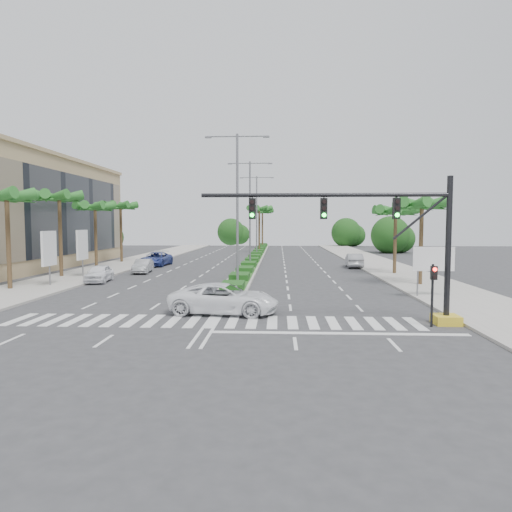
# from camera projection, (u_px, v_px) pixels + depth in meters

# --- Properties ---
(ground) EXTENTS (160.00, 160.00, 0.00)m
(ground) POSITION_uv_depth(u_px,v_px,m) (213.00, 322.00, 22.86)
(ground) COLOR #333335
(ground) RESTS_ON ground
(footpath_right) EXTENTS (6.00, 120.00, 0.15)m
(footpath_right) POSITION_uv_depth(u_px,v_px,m) (408.00, 276.00, 42.02)
(footpath_right) COLOR gray
(footpath_right) RESTS_ON ground
(footpath_left) EXTENTS (6.00, 120.00, 0.15)m
(footpath_left) POSITION_uv_depth(u_px,v_px,m) (85.00, 274.00, 43.53)
(footpath_left) COLOR gray
(footpath_left) RESTS_ON ground
(median) EXTENTS (2.20, 75.00, 0.20)m
(median) POSITION_uv_depth(u_px,v_px,m) (256.00, 256.00, 67.68)
(median) COLOR gray
(median) RESTS_ON ground
(median_grass) EXTENTS (1.80, 75.00, 0.04)m
(median_grass) POSITION_uv_depth(u_px,v_px,m) (256.00, 255.00, 67.67)
(median_grass) COLOR #234E1A
(median_grass) RESTS_ON median
(building) EXTENTS (12.00, 36.00, 12.00)m
(building) POSITION_uv_depth(u_px,v_px,m) (10.00, 214.00, 49.63)
(building) COLOR tan
(building) RESTS_ON ground
(signal_gantry) EXTENTS (12.60, 1.20, 7.20)m
(signal_gantry) POSITION_uv_depth(u_px,v_px,m) (401.00, 254.00, 22.15)
(signal_gantry) COLOR gold
(signal_gantry) RESTS_ON ground
(pedestrian_signal) EXTENTS (0.28, 0.36, 3.00)m
(pedestrian_signal) POSITION_uv_depth(u_px,v_px,m) (433.00, 284.00, 21.51)
(pedestrian_signal) COLOR black
(pedestrian_signal) RESTS_ON ground
(direction_sign) EXTENTS (2.70, 0.11, 3.40)m
(direction_sign) POSITION_uv_depth(u_px,v_px,m) (434.00, 261.00, 29.98)
(direction_sign) COLOR slate
(direction_sign) RESTS_ON ground
(billboard_near) EXTENTS (0.18, 2.10, 4.35)m
(billboard_near) POSITION_uv_depth(u_px,v_px,m) (49.00, 249.00, 35.32)
(billboard_near) COLOR slate
(billboard_near) RESTS_ON ground
(billboard_far) EXTENTS (0.18, 2.10, 4.35)m
(billboard_far) POSITION_uv_depth(u_px,v_px,m) (82.00, 245.00, 41.30)
(billboard_far) COLOR slate
(billboard_far) RESTS_ON ground
(palm_left_near) EXTENTS (4.57, 4.68, 7.55)m
(palm_left_near) POSITION_uv_depth(u_px,v_px,m) (7.00, 199.00, 33.17)
(palm_left_near) COLOR brown
(palm_left_near) RESTS_ON ground
(palm_left_mid) EXTENTS (4.57, 4.68, 7.95)m
(palm_left_mid) POSITION_uv_depth(u_px,v_px,m) (59.00, 200.00, 41.11)
(palm_left_mid) COLOR brown
(palm_left_mid) RESTS_ON ground
(palm_left_far) EXTENTS (4.57, 4.68, 7.35)m
(palm_left_far) POSITION_uv_depth(u_px,v_px,m) (95.00, 209.00, 49.12)
(palm_left_far) COLOR brown
(palm_left_far) RESTS_ON ground
(palm_left_end) EXTENTS (4.57, 4.68, 7.75)m
(palm_left_end) POSITION_uv_depth(u_px,v_px,m) (121.00, 208.00, 57.06)
(palm_left_end) COLOR brown
(palm_left_end) RESTS_ON ground
(palm_right_near) EXTENTS (4.57, 4.68, 7.05)m
(palm_right_near) POSITION_uv_depth(u_px,v_px,m) (422.00, 207.00, 35.65)
(palm_right_near) COLOR brown
(palm_right_near) RESTS_ON ground
(palm_right_far) EXTENTS (4.57, 4.68, 6.75)m
(palm_right_far) POSITION_uv_depth(u_px,v_px,m) (396.00, 213.00, 43.64)
(palm_right_far) COLOR brown
(palm_right_far) RESTS_ON ground
(palm_median_a) EXTENTS (4.57, 4.68, 8.05)m
(palm_median_a) POSITION_uv_depth(u_px,v_px,m) (259.00, 210.00, 77.15)
(palm_median_a) COLOR brown
(palm_median_a) RESTS_ON ground
(palm_median_b) EXTENTS (4.57, 4.68, 8.05)m
(palm_median_b) POSITION_uv_depth(u_px,v_px,m) (262.00, 213.00, 92.09)
(palm_median_b) COLOR brown
(palm_median_b) RESTS_ON ground
(streetlight_near) EXTENTS (5.10, 0.25, 12.00)m
(streetlight_near) POSITION_uv_depth(u_px,v_px,m) (237.00, 200.00, 36.32)
(streetlight_near) COLOR slate
(streetlight_near) RESTS_ON ground
(streetlight_mid) EXTENTS (5.10, 0.25, 12.00)m
(streetlight_mid) POSITION_uv_depth(u_px,v_px,m) (250.00, 207.00, 52.26)
(streetlight_mid) COLOR slate
(streetlight_mid) RESTS_ON ground
(streetlight_far) EXTENTS (5.10, 0.25, 12.00)m
(streetlight_far) POSITION_uv_depth(u_px,v_px,m) (257.00, 211.00, 68.21)
(streetlight_far) COLOR slate
(streetlight_far) RESTS_ON ground
(car_parked_a) EXTENTS (2.24, 4.50, 1.47)m
(car_parked_a) POSITION_uv_depth(u_px,v_px,m) (99.00, 273.00, 38.37)
(car_parked_a) COLOR white
(car_parked_a) RESTS_ON ground
(car_parked_b) EXTENTS (1.82, 4.27, 1.37)m
(car_parked_b) POSITION_uv_depth(u_px,v_px,m) (143.00, 266.00, 45.50)
(car_parked_b) COLOR #B9BABE
(car_parked_b) RESTS_ON ground
(car_parked_c) EXTENTS (2.93, 5.85, 1.59)m
(car_parked_c) POSITION_uv_depth(u_px,v_px,m) (156.00, 259.00, 53.22)
(car_parked_c) COLOR #2E3F8F
(car_parked_c) RESTS_ON ground
(car_parked_d) EXTENTS (2.24, 5.29, 1.52)m
(car_parked_d) POSITION_uv_depth(u_px,v_px,m) (156.00, 257.00, 56.19)
(car_parked_d) COLOR silver
(car_parked_d) RESTS_ON ground
(car_crossing) EXTENTS (6.17, 3.30, 1.65)m
(car_crossing) POSITION_uv_depth(u_px,v_px,m) (224.00, 299.00, 24.90)
(car_crossing) COLOR white
(car_crossing) RESTS_ON ground
(car_right) EXTENTS (1.93, 4.86, 1.57)m
(car_right) POSITION_uv_depth(u_px,v_px,m) (354.00, 260.00, 51.23)
(car_right) COLOR #A7A7AC
(car_right) RESTS_ON ground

